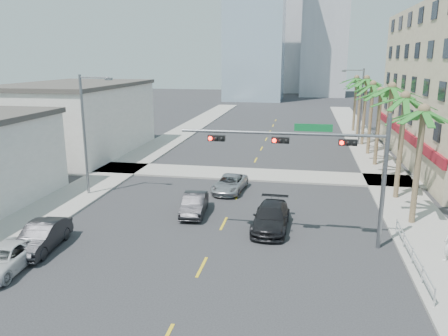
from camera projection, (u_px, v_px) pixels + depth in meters
name	position (u px, v px, depth m)	size (l,w,h in m)	color
ground	(179.00, 311.00, 17.94)	(260.00, 260.00, 0.00)	#262628
sidewalk_right	(394.00, 188.00, 34.89)	(4.00, 120.00, 0.15)	gray
sidewalk_left	(113.00, 174.00, 39.11)	(4.00, 120.00, 0.15)	gray
sidewalk_cross	(248.00, 174.00, 38.91)	(80.00, 4.00, 0.15)	gray
building_left_far	(77.00, 120.00, 47.20)	(11.00, 18.00, 7.20)	beige
tower_far_center	(283.00, 21.00, 132.55)	(16.00, 16.00, 42.00)	#ADADB2
traffic_signal_mast	(323.00, 156.00, 23.27)	(11.12, 0.54, 7.20)	slate
palm_tree_0	(424.00, 111.00, 25.62)	(4.80, 4.80, 7.80)	brown
palm_tree_1	(405.00, 98.00, 30.49)	(4.80, 4.80, 8.16)	brown
palm_tree_2	(392.00, 88.00, 35.37)	(4.80, 4.80, 8.52)	brown
palm_tree_3	(381.00, 92.00, 40.49)	(4.80, 4.80, 7.80)	brown
palm_tree_4	(373.00, 85.00, 45.37)	(4.80, 4.80, 8.16)	brown
palm_tree_5	(367.00, 79.00, 50.24)	(4.80, 4.80, 8.52)	brown
palm_tree_6	(361.00, 83.00, 55.37)	(4.80, 4.80, 7.80)	brown
palm_tree_7	(357.00, 78.00, 60.25)	(4.80, 4.80, 8.16)	brown
streetlight_left	(86.00, 129.00, 32.00)	(2.55, 0.25, 9.00)	slate
streetlight_right	(360.00, 103.00, 51.01)	(2.55, 0.25, 9.00)	slate
guardrail	(412.00, 254.00, 21.69)	(0.08, 8.08, 1.00)	silver
car_parked_mid	(41.00, 237.00, 23.60)	(1.58, 4.52, 1.49)	black
car_parked_far	(4.00, 259.00, 21.22)	(2.10, 4.55, 1.26)	silver
car_lane_left	(194.00, 204.00, 29.07)	(1.45, 4.16, 1.37)	black
car_lane_center	(230.00, 184.00, 33.98)	(2.11, 4.58, 1.27)	#ABABAF
car_lane_right	(271.00, 217.00, 26.51)	(2.07, 5.08, 1.47)	black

